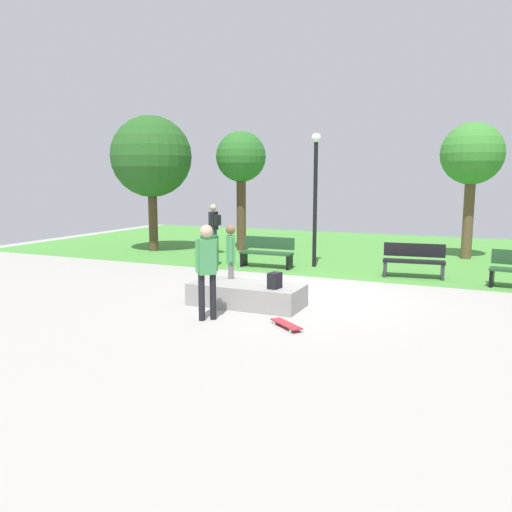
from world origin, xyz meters
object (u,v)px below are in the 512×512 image
at_px(park_bench_far_left, 414,260).
at_px(tree_young_birch, 241,160).
at_px(park_bench_near_path, 267,252).
at_px(pedestrian_with_backpack, 214,224).
at_px(tree_tall_oak, 151,157).
at_px(skater_performing_trick, 207,264).
at_px(trash_bin, 210,250).
at_px(skater_watching, 231,256).
at_px(tree_leaning_ash, 472,156).
at_px(backpack_on_ledge, 275,281).
at_px(lamp_post, 315,186).
at_px(skateboard_by_ledge, 286,324).
at_px(concrete_ledge, 247,295).

bearing_deg(park_bench_far_left, tree_young_birch, 155.80).
xyz_separation_m(park_bench_near_path, pedestrian_with_backpack, (-2.78, 1.79, 0.58)).
distance_m(park_bench_far_left, park_bench_near_path, 4.21).
bearing_deg(tree_tall_oak, skater_performing_trick, -48.94).
bearing_deg(trash_bin, skater_watching, -54.80).
bearing_deg(pedestrian_with_backpack, tree_leaning_ash, 17.02).
xyz_separation_m(tree_leaning_ash, tree_young_birch, (-7.74, -1.21, -0.04)).
bearing_deg(park_bench_far_left, backpack_on_ledge, -113.80).
bearing_deg(lamp_post, skateboard_by_ledge, -76.83).
relative_size(park_bench_near_path, pedestrian_with_backpack, 0.91).
distance_m(backpack_on_ledge, lamp_post, 5.70).
relative_size(park_bench_near_path, tree_tall_oak, 0.33).
bearing_deg(concrete_ledge, tree_leaning_ash, 65.46).
bearing_deg(trash_bin, tree_tall_oak, 150.36).
xyz_separation_m(backpack_on_ledge, skater_watching, (-1.29, 0.63, 0.33)).
xyz_separation_m(concrete_ledge, backpack_on_ledge, (0.70, -0.17, 0.39)).
xyz_separation_m(backpack_on_ledge, park_bench_near_path, (-2.10, 4.64, -0.14)).
relative_size(park_bench_far_left, tree_young_birch, 0.38).
height_order(skater_watching, lamp_post, lamp_post).
bearing_deg(tree_leaning_ash, concrete_ledge, -114.54).
height_order(concrete_ledge, tree_tall_oak, tree_tall_oak).
distance_m(tree_tall_oak, trash_bin, 4.96).
bearing_deg(tree_leaning_ash, tree_young_birch, -171.14).
bearing_deg(skater_performing_trick, pedestrian_with_backpack, 117.78).
distance_m(park_bench_far_left, tree_tall_oak, 10.00).
relative_size(skater_performing_trick, park_bench_near_path, 1.12).
relative_size(concrete_ledge, tree_young_birch, 0.54).
relative_size(skater_performing_trick, skateboard_by_ledge, 2.39).
height_order(park_bench_near_path, tree_tall_oak, tree_tall_oak).
xyz_separation_m(park_bench_far_left, tree_young_birch, (-6.55, 2.94, 2.86)).
xyz_separation_m(concrete_ledge, skateboard_by_ledge, (1.33, -1.18, -0.17)).
height_order(skater_watching, park_bench_near_path, skater_watching).
bearing_deg(park_bench_far_left, concrete_ledge, -121.36).
xyz_separation_m(skateboard_by_ledge, tree_leaning_ash, (2.67, 9.94, 3.31)).
relative_size(tree_tall_oak, pedestrian_with_backpack, 2.77).
bearing_deg(skateboard_by_ledge, skater_watching, 139.71).
height_order(backpack_on_ledge, pedestrian_with_backpack, pedestrian_with_backpack).
xyz_separation_m(skater_watching, tree_young_birch, (-3.15, 7.10, 2.38)).
relative_size(backpack_on_ledge, pedestrian_with_backpack, 0.18).
xyz_separation_m(backpack_on_ledge, park_bench_far_left, (2.11, 4.78, -0.14)).
bearing_deg(skateboard_by_ledge, trash_bin, 130.41).
height_order(park_bench_near_path, tree_leaning_ash, tree_leaning_ash).
bearing_deg(concrete_ledge, backpack_on_ledge, -13.87).
relative_size(skateboard_by_ledge, park_bench_far_left, 0.46).
distance_m(trash_bin, pedestrian_with_backpack, 2.44).
bearing_deg(skateboard_by_ledge, lamp_post, 103.17).
bearing_deg(backpack_on_ledge, tree_young_birch, -141.77).
bearing_deg(tree_young_birch, concrete_ledge, -63.64).
relative_size(concrete_ledge, trash_bin, 2.57).
distance_m(skater_performing_trick, park_bench_far_left, 6.66).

